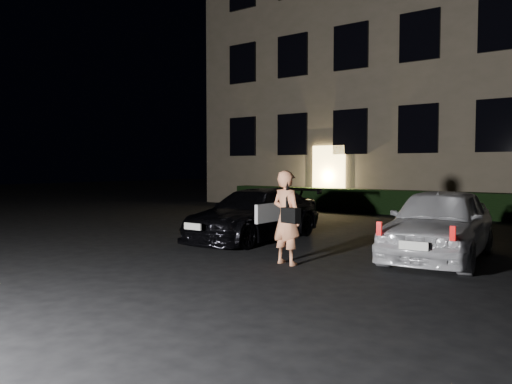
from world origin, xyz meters
The scene contains 6 objects.
ground centered at (0.00, 0.00, 0.00)m, with size 80.00×80.00×0.00m, color black.
building centered at (0.00, 14.99, 6.00)m, with size 20.00×8.11×12.00m.
hedge centered at (0.00, 10.50, 0.42)m, with size 15.00×0.70×0.85m, color black.
sedan centered at (-0.97, 2.71, 0.58)m, with size 1.80×4.14×1.17m.
hatch centered at (3.18, 2.83, 0.66)m, with size 1.90×3.99×1.31m.
man centered at (1.23, 0.71, 0.82)m, with size 0.68×0.49×1.63m.
Camera 1 is at (5.92, -6.48, 1.70)m, focal length 35.00 mm.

